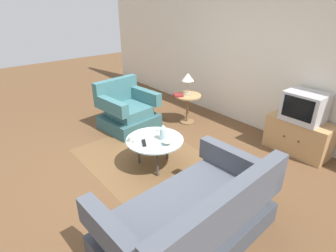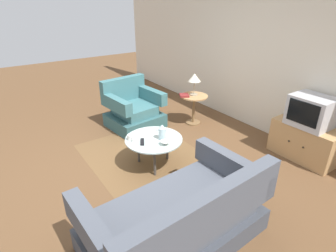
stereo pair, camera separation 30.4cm
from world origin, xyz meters
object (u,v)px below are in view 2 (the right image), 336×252
at_px(table_lamp, 194,79).
at_px(couch, 178,220).
at_px(mug, 130,137).
at_px(tv_remote_silver, 162,130).
at_px(book, 184,95).
at_px(tv_stand, 304,141).
at_px(coffee_table, 154,141).
at_px(side_table, 194,103).
at_px(television, 311,111).
at_px(armchair, 133,110).
at_px(tv_remote_dark, 142,142).
at_px(vase, 162,132).
at_px(bowl, 165,143).

bearing_deg(table_lamp, couch, -42.47).
distance_m(mug, tv_remote_silver, 0.51).
relative_size(tv_remote_silver, book, 0.57).
bearing_deg(table_lamp, mug, -67.89).
bearing_deg(tv_stand, tv_remote_silver, -125.82).
bearing_deg(coffee_table, table_lamp, 120.58).
xyz_separation_m(side_table, television, (1.89, 0.54, 0.35)).
relative_size(mug, book, 0.50).
height_order(couch, tv_remote_silver, couch).
distance_m(table_lamp, tv_remote_silver, 1.42).
bearing_deg(coffee_table, armchair, 163.67).
bearing_deg(tv_stand, mug, -119.02).
relative_size(armchair, tv_remote_dark, 5.48).
xyz_separation_m(armchair, tv_remote_silver, (1.22, -0.17, 0.14)).
relative_size(television, vase, 2.49).
distance_m(side_table, table_lamp, 0.47).
height_order(table_lamp, book, table_lamp).
xyz_separation_m(tv_stand, tv_remote_dark, (-1.08, -2.13, 0.17)).
xyz_separation_m(couch, book, (-2.16, 1.74, 0.29)).
distance_m(table_lamp, book, 0.35).
height_order(tv_stand, bowl, tv_stand).
bearing_deg(table_lamp, vase, -55.39).
height_order(armchair, tv_remote_silver, armchair).
distance_m(tv_stand, tv_remote_dark, 2.39).
relative_size(tv_stand, vase, 4.22).
relative_size(table_lamp, tv_remote_silver, 2.91).
distance_m(vase, bowl, 0.18).
bearing_deg(book, table_lamp, 104.38).
height_order(vase, book, vase).
xyz_separation_m(couch, table_lamp, (-2.11, 1.93, 0.59)).
height_order(couch, bowl, couch).
bearing_deg(vase, television, 60.97).
height_order(couch, coffee_table, couch).
height_order(armchair, television, television).
xyz_separation_m(coffee_table, book, (-0.87, 1.21, 0.18)).
relative_size(table_lamp, mug, 3.35).
bearing_deg(vase, tv_remote_silver, 148.66).
relative_size(couch, side_table, 3.16).
bearing_deg(side_table, armchair, -120.05).
bearing_deg(coffee_table, couch, -22.59).
height_order(coffee_table, bowl, bowl).
distance_m(couch, vase, 1.39).
distance_m(side_table, book, 0.26).
distance_m(bowl, book, 1.61).
xyz_separation_m(side_table, bowl, (1.03, -1.35, 0.05)).
xyz_separation_m(side_table, tv_remote_dark, (0.81, -1.57, 0.04)).
bearing_deg(bowl, armchair, 167.17).
height_order(television, mug, television).
bearing_deg(bowl, vase, 159.89).
xyz_separation_m(tv_remote_silver, book, (-0.73, 0.98, 0.13)).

